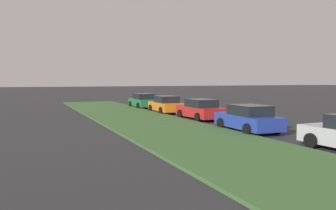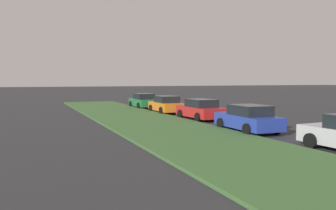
{
  "view_description": "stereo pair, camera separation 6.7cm",
  "coord_description": "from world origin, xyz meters",
  "px_view_note": "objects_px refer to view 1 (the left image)",
  "views": [
    {
      "loc": [
        -4.01,
        13.69,
        2.82
      ],
      "look_at": [
        17.81,
        4.57,
        1.12
      ],
      "focal_mm": 37.23,
      "sensor_mm": 36.0,
      "label": 1
    },
    {
      "loc": [
        -4.03,
        13.63,
        2.82
      ],
      "look_at": [
        17.81,
        4.57,
        1.12
      ],
      "focal_mm": 37.23,
      "sensor_mm": 36.0,
      "label": 2
    }
  ],
  "objects_px": {
    "parked_car_green": "(143,101)",
    "parked_car_orange": "(166,105)",
    "parked_car_red": "(200,110)",
    "parked_car_blue": "(248,119)"
  },
  "relations": [
    {
      "from": "parked_car_orange",
      "to": "parked_car_green",
      "type": "relative_size",
      "value": 1.01
    },
    {
      "from": "parked_car_orange",
      "to": "parked_car_green",
      "type": "distance_m",
      "value": 5.83
    },
    {
      "from": "parked_car_blue",
      "to": "parked_car_red",
      "type": "bearing_deg",
      "value": -0.97
    },
    {
      "from": "parked_car_green",
      "to": "parked_car_red",
      "type": "bearing_deg",
      "value": -177.4
    },
    {
      "from": "parked_car_blue",
      "to": "parked_car_orange",
      "type": "distance_m",
      "value": 11.77
    },
    {
      "from": "parked_car_blue",
      "to": "parked_car_red",
      "type": "distance_m",
      "value": 6.2
    },
    {
      "from": "parked_car_blue",
      "to": "parked_car_orange",
      "type": "relative_size",
      "value": 1.0
    },
    {
      "from": "parked_car_blue",
      "to": "parked_car_orange",
      "type": "height_order",
      "value": "same"
    },
    {
      "from": "parked_car_orange",
      "to": "parked_car_blue",
      "type": "bearing_deg",
      "value": -178.13
    },
    {
      "from": "parked_car_green",
      "to": "parked_car_orange",
      "type": "bearing_deg",
      "value": -178.68
    }
  ]
}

